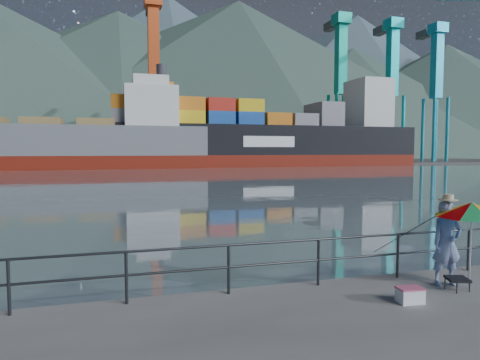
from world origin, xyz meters
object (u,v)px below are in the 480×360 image
at_px(beach_umbrella, 472,210).
at_px(cooler_bag, 410,296).
at_px(bulk_carrier, 63,143).
at_px(fisherman, 447,243).
at_px(container_ship, 268,135).

bearing_deg(beach_umbrella, cooler_bag, -168.39).
bearing_deg(cooler_bag, bulk_carrier, 106.71).
xyz_separation_m(cooler_bag, bulk_carrier, (-13.59, 70.66, 3.99)).
bearing_deg(cooler_bag, fisherman, 31.60).
bearing_deg(fisherman, container_ship, 81.59).
bearing_deg(cooler_bag, container_ship, 77.74).
relative_size(fisherman, beach_umbrella, 0.99).
height_order(fisherman, cooler_bag, fisherman).
height_order(bulk_carrier, container_ship, container_ship).
height_order(cooler_bag, container_ship, container_ship).
bearing_deg(beach_umbrella, fisherman, 129.93).
bearing_deg(fisherman, cooler_bag, -145.44).
bearing_deg(bulk_carrier, fisherman, -77.86).
bearing_deg(container_ship, cooler_bag, -108.09).
height_order(beach_umbrella, container_ship, container_ship).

